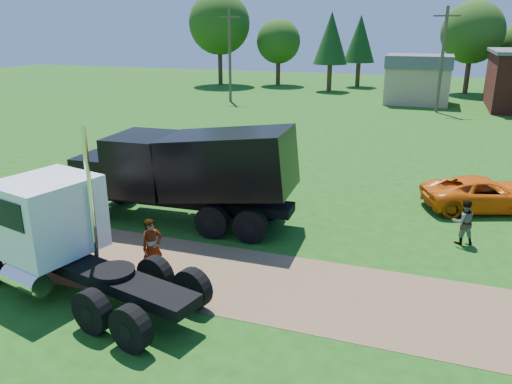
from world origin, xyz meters
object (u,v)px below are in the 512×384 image
(white_semi_tractor, at_px, (52,233))
(orange_pickup, at_px, (484,194))
(spectator_a, at_px, (152,247))
(black_dump_truck, at_px, (188,170))

(white_semi_tractor, height_order, orange_pickup, white_semi_tractor)
(white_semi_tractor, xyz_separation_m, orange_pickup, (12.52, 11.22, -0.96))
(spectator_a, bearing_deg, white_semi_tractor, 156.12)
(white_semi_tractor, distance_m, spectator_a, 2.92)
(black_dump_truck, height_order, spectator_a, black_dump_truck)
(black_dump_truck, height_order, orange_pickup, black_dump_truck)
(orange_pickup, distance_m, spectator_a, 14.05)
(black_dump_truck, xyz_separation_m, spectator_a, (0.92, -4.36, -1.24))
(black_dump_truck, relative_size, spectator_a, 4.95)
(black_dump_truck, relative_size, orange_pickup, 1.83)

